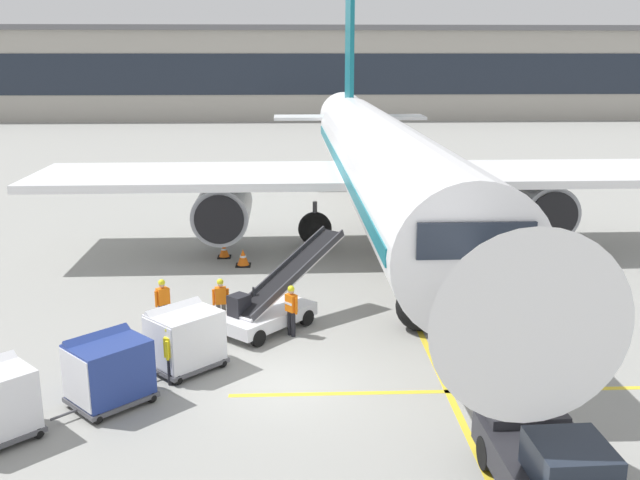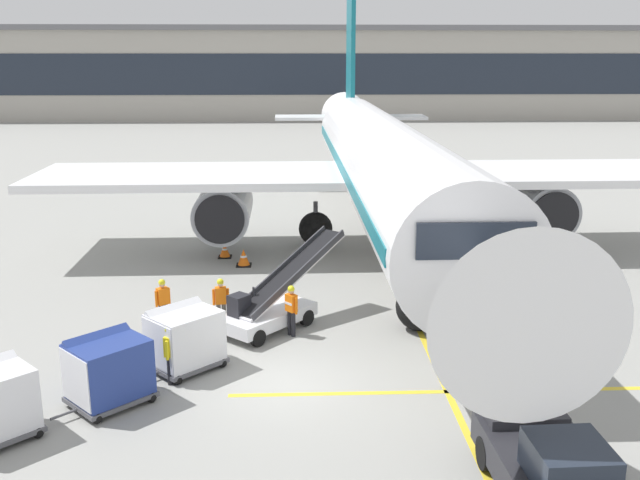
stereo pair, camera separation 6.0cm
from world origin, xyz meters
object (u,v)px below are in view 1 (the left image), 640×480
at_px(ground_crew_by_loader, 291,307).
at_px(safety_cone_wingtip, 243,258).
at_px(baggage_cart_second, 108,369).
at_px(pushback_tug, 553,470).
at_px(parked_airplane, 381,164).
at_px(baggage_cart_lead, 184,337).
at_px(belt_loader, 272,304).
at_px(safety_cone_engine_keepout, 224,250).
at_px(ground_crew_wingwalker, 221,300).
at_px(ground_crew_marshaller, 170,351).
at_px(ground_crew_by_carts, 163,300).

height_order(ground_crew_by_loader, safety_cone_wingtip, ground_crew_by_loader).
distance_m(baggage_cart_second, safety_cone_wingtip, 13.02).
bearing_deg(pushback_tug, safety_cone_wingtip, 112.97).
relative_size(parked_airplane, baggage_cart_second, 16.66).
xyz_separation_m(baggage_cart_lead, pushback_tug, (8.52, -7.02, -0.17)).
height_order(baggage_cart_lead, ground_crew_by_loader, baggage_cart_lead).
xyz_separation_m(parked_airplane, baggage_cart_second, (-9.11, -15.21, -3.08)).
xyz_separation_m(belt_loader, pushback_tug, (6.01, -10.18, -0.03)).
relative_size(safety_cone_engine_keepout, safety_cone_wingtip, 0.91).
xyz_separation_m(belt_loader, ground_crew_wingwalker, (-1.73, 0.11, 0.14)).
xyz_separation_m(parked_airplane, safety_cone_wingtip, (-6.35, -2.50, -3.72)).
bearing_deg(baggage_cart_second, ground_crew_by_loader, 43.18).
height_order(baggage_cart_lead, pushback_tug, baggage_cart_lead).
bearing_deg(ground_crew_marshaller, baggage_cart_second, -141.26).
bearing_deg(safety_cone_wingtip, parked_airplane, 21.52).
bearing_deg(baggage_cart_lead, ground_crew_by_carts, 109.85).
distance_m(baggage_cart_lead, baggage_cart_second, 2.74).
height_order(ground_crew_by_loader, ground_crew_by_carts, same).
bearing_deg(parked_airplane, ground_crew_marshaller, -118.62).
height_order(ground_crew_marshaller, safety_cone_engine_keepout, ground_crew_marshaller).
xyz_separation_m(belt_loader, ground_crew_by_carts, (-3.69, 0.12, 0.14)).
distance_m(belt_loader, safety_cone_engine_keepout, 9.11).
bearing_deg(pushback_tug, baggage_cart_lead, 140.51).
relative_size(ground_crew_wingwalker, safety_cone_engine_keepout, 2.55).
height_order(parked_airplane, ground_crew_by_loader, parked_airplane).
relative_size(parked_airplane, ground_crew_wingwalker, 24.37).
distance_m(baggage_cart_lead, ground_crew_marshaller, 1.02).
distance_m(parked_airplane, ground_crew_by_carts, 13.39).
bearing_deg(ground_crew_wingwalker, ground_crew_by_carts, 179.49).
bearing_deg(ground_crew_wingwalker, baggage_cart_lead, -103.36).
relative_size(ground_crew_by_carts, ground_crew_marshaller, 1.00).
relative_size(ground_crew_wingwalker, safety_cone_wingtip, 2.33).
bearing_deg(parked_airplane, ground_crew_by_carts, -131.28).
bearing_deg(safety_cone_wingtip, belt_loader, -78.97).
distance_m(ground_crew_by_carts, safety_cone_engine_keepout, 8.78).
bearing_deg(baggage_cart_lead, belt_loader, 51.60).
height_order(baggage_cart_lead, ground_crew_by_carts, baggage_cart_lead).
bearing_deg(pushback_tug, ground_crew_marshaller, 145.48).
distance_m(baggage_cart_lead, safety_cone_wingtip, 10.64).
bearing_deg(baggage_cart_second, pushback_tug, -25.51).
bearing_deg(ground_crew_by_loader, baggage_cart_second, -136.82).
bearing_deg(ground_crew_marshaller, parked_airplane, 61.38).
height_order(baggage_cart_lead, safety_cone_engine_keepout, baggage_cart_lead).
height_order(ground_crew_wingwalker, safety_cone_engine_keepout, ground_crew_wingwalker).
bearing_deg(ground_crew_by_carts, safety_cone_wingtip, 72.87).
relative_size(parked_airplane, safety_cone_wingtip, 56.84).
height_order(ground_crew_by_loader, ground_crew_marshaller, same).
distance_m(ground_crew_by_loader, ground_crew_marshaller, 4.83).
bearing_deg(ground_crew_by_carts, safety_cone_engine_keepout, 81.50).
distance_m(baggage_cart_lead, ground_crew_wingwalker, 3.36).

